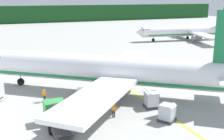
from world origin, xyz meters
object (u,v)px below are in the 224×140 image
object	(u,v)px
airliner_mid_apron	(189,31)
crew_loader_left	(44,94)
cargo_container_mid	(151,100)
crew_loader_right	(114,109)
airliner_foreground	(108,70)
crew_marshaller	(91,101)
service_truck_fuel	(57,115)
cargo_container_near	(167,113)

from	to	relation	value
airliner_mid_apron	crew_loader_left	world-z (taller)	airliner_mid_apron
cargo_container_mid	crew_loader_right	world-z (taller)	cargo_container_mid
airliner_foreground	crew_marshaller	world-z (taller)	airliner_foreground
airliner_foreground	cargo_container_mid	bearing A→B (deg)	-67.37
service_truck_fuel	crew_loader_right	bearing A→B (deg)	-3.54
crew_loader_left	crew_marshaller	bearing A→B (deg)	-42.77
airliner_foreground	crew_loader_right	xyz separation A→B (m)	(-2.53, -8.09, -2.44)
airliner_mid_apron	cargo_container_mid	bearing A→B (deg)	-130.94
cargo_container_near	crew_loader_right	xyz separation A→B (m)	(-5.09, 3.20, -0.03)
crew_loader_right	airliner_mid_apron	bearing A→B (deg)	46.00
airliner_mid_apron	cargo_container_near	bearing A→B (deg)	-128.73
airliner_foreground	cargo_container_mid	xyz separation A→B (m)	(2.95, -7.07, -2.39)
service_truck_fuel	cargo_container_near	distance (m)	12.09
crew_marshaller	crew_loader_right	bearing A→B (deg)	-67.11
airliner_foreground	airliner_mid_apron	world-z (taller)	airliner_foreground
cargo_container_mid	crew_loader_left	size ratio (longest dim) A/B	1.23
crew_marshaller	crew_loader_left	xyz separation A→B (m)	(-4.98, 4.61, -0.00)
service_truck_fuel	cargo_container_mid	size ratio (longest dim) A/B	3.06
service_truck_fuel	airliner_mid_apron	bearing A→B (deg)	41.94
airliner_mid_apron	crew_loader_left	size ratio (longest dim) A/B	20.56
crew_loader_left	crew_loader_right	distance (m)	10.42
crew_marshaller	crew_loader_left	size ratio (longest dim) A/B	1.00
crew_loader_left	crew_loader_right	xyz separation A→B (m)	(6.48, -8.16, -0.05)
airliner_foreground	cargo_container_near	world-z (taller)	airliner_foreground
crew_loader_left	airliner_foreground	bearing A→B (deg)	-0.44
cargo_container_mid	airliner_foreground	bearing A→B (deg)	112.63
service_truck_fuel	crew_marshaller	xyz separation A→B (m)	(4.95, 3.15, -0.17)
airliner_mid_apron	service_truck_fuel	xyz separation A→B (m)	(-51.62, -46.39, -1.67)
airliner_foreground	service_truck_fuel	world-z (taller)	airliner_foreground
airliner_mid_apron	cargo_container_near	world-z (taller)	airliner_mid_apron
service_truck_fuel	cargo_container_mid	distance (m)	11.94
crew_loader_right	crew_loader_left	bearing A→B (deg)	128.47
airliner_foreground	crew_marshaller	bearing A→B (deg)	-131.56
service_truck_fuel	crew_loader_right	xyz separation A→B (m)	(6.45, -0.40, -0.23)
crew_loader_left	cargo_container_mid	bearing A→B (deg)	-30.84
airliner_mid_apron	crew_loader_right	distance (m)	65.07
airliner_foreground	service_truck_fuel	xyz separation A→B (m)	(-8.98, -7.69, -2.21)
service_truck_fuel	cargo_container_near	bearing A→B (deg)	-17.32
service_truck_fuel	crew_marshaller	world-z (taller)	service_truck_fuel
crew_marshaller	cargo_container_near	bearing A→B (deg)	-45.68
cargo_container_mid	crew_loader_left	xyz separation A→B (m)	(-11.96, 7.14, 0.01)
airliner_mid_apron	crew_loader_right	xyz separation A→B (m)	(-45.18, -46.79, -1.90)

